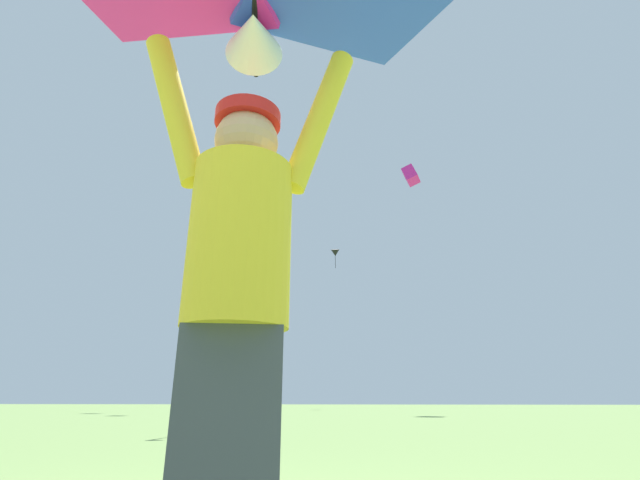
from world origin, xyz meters
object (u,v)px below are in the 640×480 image
object	(u,v)px
kite_flyer_person	(237,292)
marker_flag	(193,347)
distant_kite_black_high_right	(205,192)
distant_kite_magenta_low_left	(411,175)
distant_kite_black_mid_left	(335,253)
distant_kite_teal_overhead_distant	(195,249)

from	to	relation	value
kite_flyer_person	marker_flag	bearing A→B (deg)	112.35
distant_kite_black_high_right	kite_flyer_person	bearing A→B (deg)	-67.87
kite_flyer_person	distant_kite_magenta_low_left	size ratio (longest dim) A/B	1.25
distant_kite_magenta_low_left	distant_kite_black_mid_left	distance (m)	11.88
kite_flyer_person	distant_kite_magenta_low_left	distance (m)	28.25
distant_kite_magenta_low_left	distant_kite_black_high_right	distance (m)	15.15
distant_kite_magenta_low_left	kite_flyer_person	bearing A→B (deg)	-98.46
distant_kite_black_mid_left	distant_kite_teal_overhead_distant	bearing A→B (deg)	-116.96
distant_kite_teal_overhead_distant	distant_kite_black_high_right	distance (m)	9.40
kite_flyer_person	distant_kite_black_high_right	size ratio (longest dim) A/B	1.56
kite_flyer_person	distant_kite_black_high_right	world-z (taller)	distant_kite_black_high_right
distant_kite_black_high_right	distant_kite_teal_overhead_distant	bearing A→B (deg)	-70.30
distant_kite_magenta_low_left	distant_kite_black_mid_left	size ratio (longest dim) A/B	0.86
distant_kite_teal_overhead_distant	kite_flyer_person	bearing A→B (deg)	-67.17
distant_kite_magenta_low_left	marker_flag	size ratio (longest dim) A/B	0.87
distant_kite_teal_overhead_distant	distant_kite_magenta_low_left	bearing A→B (deg)	15.08
distant_kite_magenta_low_left	distant_kite_black_mid_left	bearing A→B (deg)	118.63
distant_kite_teal_overhead_distant	marker_flag	distance (m)	17.03
marker_flag	distant_kite_black_mid_left	bearing A→B (deg)	88.17
kite_flyer_person	distant_kite_magenta_low_left	bearing A→B (deg)	81.54
distant_kite_teal_overhead_distant	distant_kite_black_mid_left	size ratio (longest dim) A/B	0.56
distant_kite_black_high_right	marker_flag	world-z (taller)	distant_kite_black_high_right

